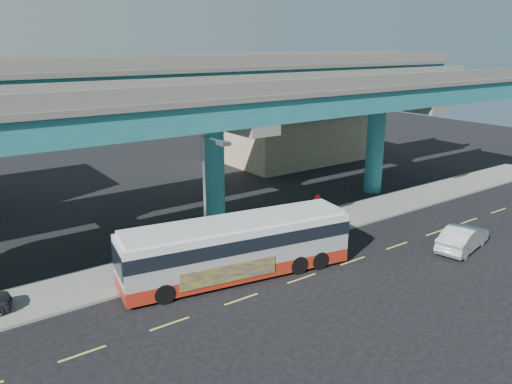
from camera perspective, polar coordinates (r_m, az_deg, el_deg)
ground at (r=28.22m, az=4.84°, el=-9.60°), size 120.00×120.00×0.00m
sidewalk at (r=32.18m, az=-1.51°, el=-5.97°), size 70.00×4.00×0.15m
lane_markings at (r=28.01m, az=5.24°, el=-9.81°), size 58.00×0.12×0.01m
viaduct at (r=32.93m, az=-5.20°, el=10.81°), size 52.00×12.40×11.70m
building_beige at (r=55.22m, az=3.86°, el=7.30°), size 14.00×10.23×7.00m
transit_bus at (r=27.47m, az=-2.14°, el=-6.14°), size 13.19×4.89×3.32m
sedan at (r=33.85m, az=22.57°, el=-4.85°), size 3.67×5.48×1.58m
street_lamp at (r=27.08m, az=-5.35°, el=0.98°), size 0.50×2.52×7.73m
stop_sign at (r=33.47m, az=7.00°, el=-1.49°), size 0.78×0.28×2.69m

